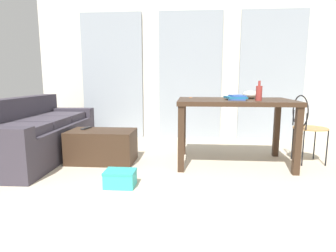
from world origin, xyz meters
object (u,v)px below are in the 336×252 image
object	(u,v)px
bowl	(250,95)
scissors	(191,97)
bottle_near	(259,93)
shoebox	(120,178)
craft_table	(234,108)
tv_remote_primary	(86,128)
wire_chair	(305,122)
coffee_table	(102,146)
couch	(36,135)
book_stack	(236,98)

from	to	relation	value
bowl	scissors	xyz separation A→B (m)	(-0.74, 0.12, -0.05)
bottle_near	shoebox	distance (m)	1.80
craft_table	scissors	world-z (taller)	scissors
tv_remote_primary	craft_table	bearing A→B (deg)	12.62
scissors	wire_chair	bearing A→B (deg)	-7.07
bottle_near	scissors	size ratio (longest dim) A/B	1.84
wire_chair	shoebox	distance (m)	2.34
coffee_table	tv_remote_primary	distance (m)	0.33
scissors	couch	bearing A→B (deg)	-173.62
craft_table	shoebox	size ratio (longest dim) A/B	4.57
bowl	tv_remote_primary	world-z (taller)	bowl
book_stack	bottle_near	bearing A→B (deg)	-24.75
shoebox	scissors	bearing A→B (deg)	59.83
craft_table	scissors	size ratio (longest dim) A/B	11.15
wire_chair	coffee_table	bearing A→B (deg)	-175.92
craft_table	tv_remote_primary	distance (m)	1.88
bowl	shoebox	xyz separation A→B (m)	(-1.41, -1.04, -0.76)
wire_chair	bottle_near	xyz separation A→B (m)	(-0.64, -0.26, 0.36)
bottle_near	scissors	world-z (taller)	bottle_near
craft_table	shoebox	distance (m)	1.60
bottle_near	scissors	xyz separation A→B (m)	(-0.77, 0.43, -0.09)
coffee_table	shoebox	bearing A→B (deg)	-61.52
wire_chair	couch	bearing A→B (deg)	-179.11
wire_chair	bottle_near	bearing A→B (deg)	-157.89
bottle_near	book_stack	world-z (taller)	bottle_near
craft_table	shoebox	bearing A→B (deg)	-143.62
craft_table	scissors	xyz separation A→B (m)	(-0.52, 0.27, 0.11)
craft_table	couch	bearing A→B (deg)	178.99
bowl	shoebox	size ratio (longest dim) A/B	0.61
couch	bottle_near	xyz separation A→B (m)	(2.80, -0.21, 0.57)
wire_chair	book_stack	bearing A→B (deg)	-170.24
bottle_near	coffee_table	bearing A→B (deg)	177.56
bottle_near	scissors	distance (m)	0.89
coffee_table	bowl	xyz separation A→B (m)	(1.84, 0.24, 0.64)
scissors	craft_table	bearing A→B (deg)	-27.47
bowl	tv_remote_primary	size ratio (longest dim) A/B	1.01
craft_table	scissors	bearing A→B (deg)	152.53
shoebox	book_stack	bearing A→B (deg)	34.56
coffee_table	tv_remote_primary	world-z (taller)	tv_remote_primary
craft_table	wire_chair	size ratio (longest dim) A/B	1.60
coffee_table	shoebox	world-z (taller)	coffee_table
craft_table	tv_remote_primary	bearing A→B (deg)	179.54
coffee_table	bottle_near	xyz separation A→B (m)	(1.87, -0.08, 0.68)
wire_chair	bottle_near	size ratio (longest dim) A/B	3.79
bottle_near	book_stack	xyz separation A→B (m)	(-0.24, 0.11, -0.06)
coffee_table	book_stack	xyz separation A→B (m)	(1.64, 0.03, 0.62)
bottle_near	shoebox	xyz separation A→B (m)	(-1.44, -0.72, -0.80)
bowl	book_stack	distance (m)	0.29
book_stack	scissors	bearing A→B (deg)	148.69
book_stack	scissors	xyz separation A→B (m)	(-0.53, 0.32, -0.02)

